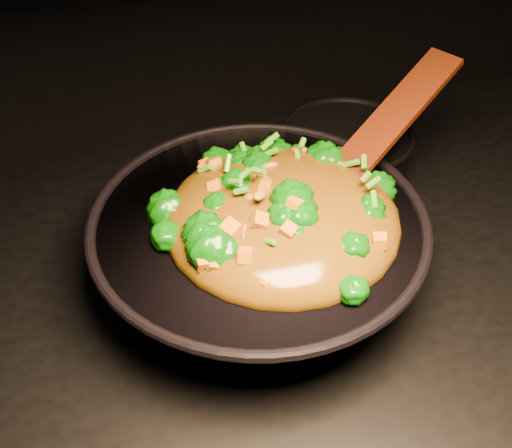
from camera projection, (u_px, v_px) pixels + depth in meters
name	position (u px, v px, depth m)	size (l,w,h in m)	color
wok	(258.00, 253.00, 0.82)	(0.41, 0.41, 0.11)	black
stir_fry	(283.00, 191.00, 0.75)	(0.29, 0.29, 0.10)	#0C5706
spatula	(374.00, 139.00, 0.82)	(0.33, 0.05, 0.01)	#331908
back_pot	(345.00, 160.00, 0.98)	(0.19, 0.19, 0.11)	black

